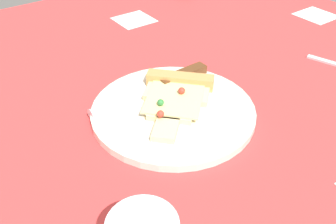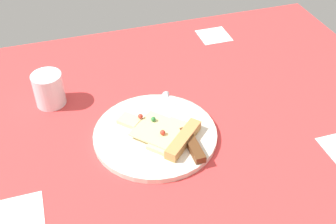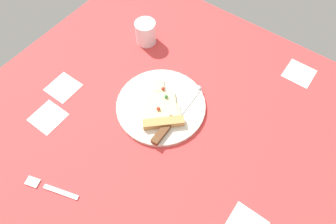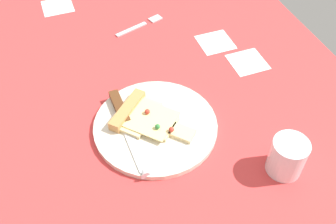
# 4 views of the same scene
# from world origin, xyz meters

# --- Properties ---
(ground_plane) EXTENTS (1.18, 1.18, 0.03)m
(ground_plane) POSITION_xyz_m (0.00, -0.00, -0.01)
(ground_plane) COLOR #D13838
(ground_plane) RESTS_ON ground
(plate) EXTENTS (0.27, 0.27, 0.01)m
(plate) POSITION_xyz_m (-0.10, -0.06, 0.01)
(plate) COLOR silver
(plate) RESTS_ON ground_plane
(pizza_slice) EXTENTS (0.18, 0.18, 0.02)m
(pizza_slice) POSITION_xyz_m (-0.08, -0.04, 0.02)
(pizza_slice) COLOR beige
(pizza_slice) RESTS_ON plate
(knife) EXTENTS (0.24, 0.03, 0.02)m
(knife) POSITION_xyz_m (-0.07, -0.00, 0.02)
(knife) COLOR silver
(knife) RESTS_ON plate
(drinking_glass) EXTENTS (0.07, 0.07, 0.08)m
(drinking_glass) POSITION_xyz_m (-0.29, -0.27, 0.04)
(drinking_glass) COLOR white
(drinking_glass) RESTS_ON ground_plane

